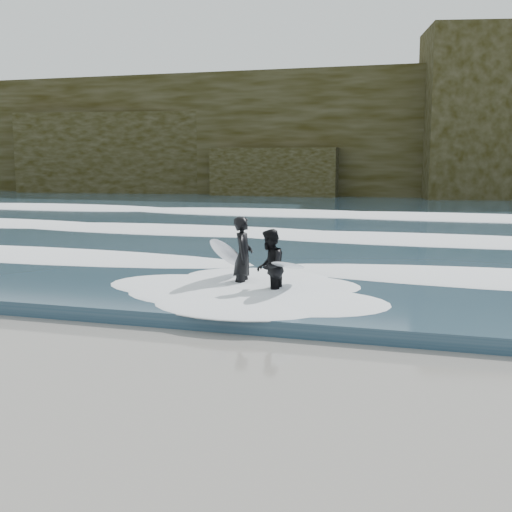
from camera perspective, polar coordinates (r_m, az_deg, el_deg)
name	(u,v)px	position (r m, az deg, el deg)	size (l,w,h in m)	color
ground	(70,381)	(9.68, -16.20, -10.64)	(120.00, 120.00, 0.00)	#775D53
sea	(355,212)	(37.11, 8.76, 3.89)	(90.00, 52.00, 0.30)	#243E50
headland	(385,136)	(53.91, 11.43, 10.41)	(70.00, 9.00, 10.00)	black
foam_near	(253,260)	(17.60, -0.26, -0.34)	(60.00, 3.20, 0.20)	white
foam_mid	(307,232)	(24.33, 4.54, 2.17)	(60.00, 4.00, 0.24)	white
foam_far	(344,212)	(33.14, 7.82, 3.87)	(60.00, 4.80, 0.30)	white
surfer_left	(240,256)	(14.78, -1.39, 0.01)	(0.95, 1.87, 1.84)	black
surfer_right	(272,267)	(13.82, 1.40, -0.99)	(1.05, 1.92, 1.65)	black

